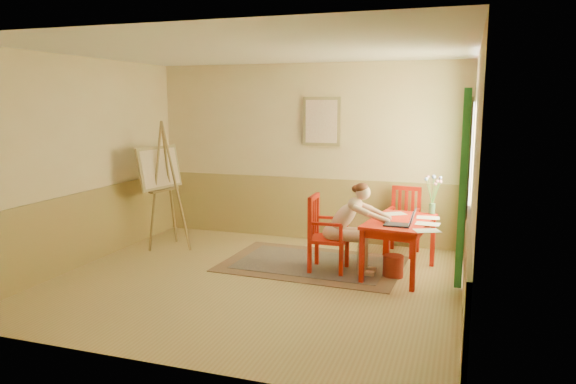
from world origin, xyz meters
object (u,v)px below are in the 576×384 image
(table, at_px, (400,227))
(easel, at_px, (161,173))
(figure, at_px, (350,224))
(chair_back, at_px, (403,221))
(chair_left, at_px, (325,234))
(laptop, at_px, (402,222))

(table, height_order, easel, easel)
(table, bearing_deg, figure, -167.52)
(table, height_order, chair_back, chair_back)
(chair_left, distance_m, easel, 2.76)
(chair_left, height_order, chair_back, chair_left)
(figure, bearing_deg, easel, 172.72)
(table, distance_m, easel, 3.65)
(chair_back, bearing_deg, figure, -115.29)
(laptop, height_order, easel, easel)
(table, bearing_deg, easel, 176.13)
(chair_left, xyz_separation_m, easel, (-2.66, 0.40, 0.64))
(chair_back, xyz_separation_m, easel, (-3.53, -0.78, 0.65))
(table, xyz_separation_m, figure, (-0.62, -0.14, 0.03))
(chair_left, distance_m, laptop, 1.05)
(chair_back, distance_m, laptop, 1.39)
(chair_left, bearing_deg, easel, 171.52)
(easel, bearing_deg, table, -3.87)
(table, bearing_deg, chair_left, -170.81)
(figure, height_order, laptop, figure)
(easel, bearing_deg, chair_back, 12.49)
(chair_left, height_order, laptop, chair_left)
(chair_back, xyz_separation_m, figure, (-0.55, -1.16, 0.17))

